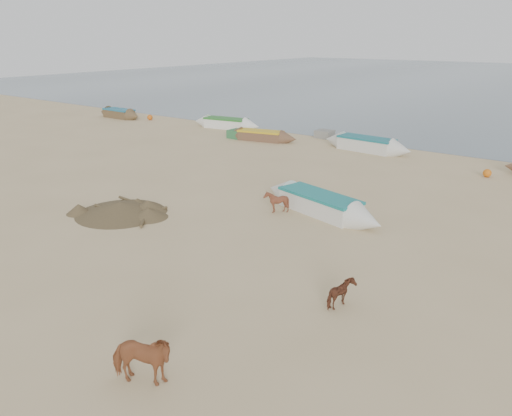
{
  "coord_description": "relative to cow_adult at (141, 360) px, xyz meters",
  "views": [
    {
      "loc": [
        10.67,
        -10.24,
        7.19
      ],
      "look_at": [
        0.0,
        4.0,
        1.0
      ],
      "focal_mm": 35.0,
      "sensor_mm": 36.0,
      "label": 1
    }
  ],
  "objects": [
    {
      "name": "ground",
      "position": [
        -3.31,
        4.52,
        -0.62
      ],
      "size": [
        140.0,
        140.0,
        0.0
      ],
      "primitive_type": "plane",
      "color": "tan",
      "rests_on": "ground"
    },
    {
      "name": "cow_adult",
      "position": [
        0.0,
        0.0,
        0.0
      ],
      "size": [
        1.61,
        1.26,
        1.24
      ],
      "primitive_type": "imported",
      "rotation": [
        0.0,
        0.0,
        2.04
      ],
      "color": "#985631",
      "rests_on": "ground"
    },
    {
      "name": "calf_front",
      "position": [
        -4.0,
        10.88,
        -0.14
      ],
      "size": [
        0.92,
        0.83,
        0.96
      ],
      "primitive_type": "imported",
      "rotation": [
        0.0,
        0.0,
        -1.5
      ],
      "color": "brown",
      "rests_on": "ground"
    },
    {
      "name": "calf_right",
      "position": [
        1.93,
        5.5,
        -0.22
      ],
      "size": [
        0.88,
        0.96,
        0.81
      ],
      "primitive_type": "imported",
      "rotation": [
        0.0,
        0.0,
        1.85
      ],
      "color": "#5B2E1D",
      "rests_on": "ground"
    },
    {
      "name": "near_canoe",
      "position": [
        -2.51,
        11.95,
        -0.2
      ],
      "size": [
        6.62,
        2.88,
        0.84
      ],
      "primitive_type": null,
      "rotation": [
        0.0,
        0.0,
        -0.25
      ],
      "color": "silver",
      "rests_on": "ground"
    },
    {
      "name": "debris_pile",
      "position": [
        -9.23,
        6.82,
        -0.37
      ],
      "size": [
        5.03,
        5.03,
        0.5
      ],
      "primitive_type": "cone",
      "rotation": [
        0.0,
        0.0,
        -0.43
      ],
      "color": "brown",
      "rests_on": "ground"
    },
    {
      "name": "waterline_canoes",
      "position": [
        -2.46,
        24.28,
        -0.2
      ],
      "size": [
        61.04,
        5.75,
        0.95
      ],
      "color": "brown",
      "rests_on": "ground"
    },
    {
      "name": "beach_clutter",
      "position": [
        1.56,
        24.27,
        -0.32
      ],
      "size": [
        47.61,
        5.03,
        0.64
      ],
      "color": "#2E683B",
      "rests_on": "ground"
    }
  ]
}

